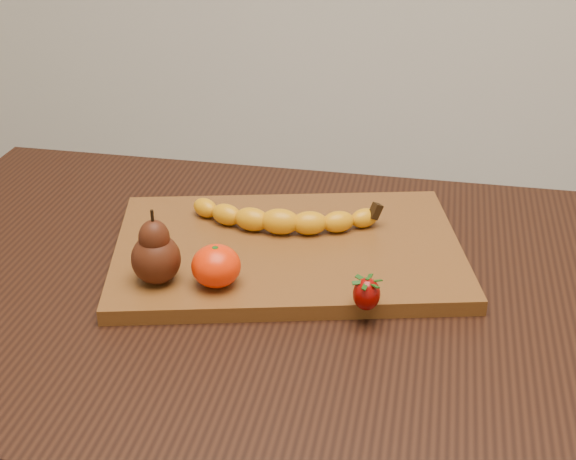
% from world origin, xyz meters
% --- Properties ---
extents(table, '(1.00, 0.70, 0.76)m').
position_xyz_m(table, '(0.00, 0.00, 0.66)').
color(table, black).
rests_on(table, ground).
extents(cutting_board, '(0.51, 0.40, 0.02)m').
position_xyz_m(cutting_board, '(0.04, 0.06, 0.77)').
color(cutting_board, brown).
rests_on(cutting_board, table).
extents(banana, '(0.22, 0.07, 0.03)m').
position_xyz_m(banana, '(0.03, 0.09, 0.80)').
color(banana, orange).
rests_on(banana, cutting_board).
extents(pear, '(0.06, 0.06, 0.09)m').
position_xyz_m(pear, '(-0.09, -0.06, 0.83)').
color(pear, '#42190A').
rests_on(pear, cutting_board).
extents(mandarin, '(0.08, 0.08, 0.05)m').
position_xyz_m(mandarin, '(-0.02, -0.05, 0.81)').
color(mandarin, '#FF2C02').
rests_on(mandarin, cutting_board).
extents(strawberry, '(0.04, 0.04, 0.04)m').
position_xyz_m(strawberry, '(0.16, -0.07, 0.80)').
color(strawberry, '#860603').
rests_on(strawberry, cutting_board).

